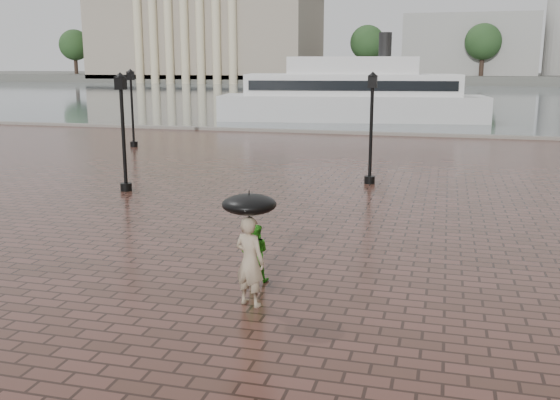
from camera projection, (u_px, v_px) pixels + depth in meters
name	position (u px, v px, depth m)	size (l,w,h in m)	color
ground	(150.00, 295.00, 13.40)	(300.00, 300.00, 0.00)	#3B231B
harbour_water	(410.00, 94.00, 100.21)	(240.00, 240.00, 0.00)	#4A545A
quay_edge	(358.00, 134.00, 43.60)	(80.00, 0.60, 0.30)	slate
far_shore	(426.00, 78.00, 164.16)	(300.00, 60.00, 2.00)	#4C4C47
museum	(208.00, 27.00, 160.70)	(57.00, 32.50, 26.00)	gray
far_trees	(424.00, 42.00, 141.59)	(188.00, 8.00, 13.50)	#2D2119
street_lamps	(200.00, 120.00, 28.63)	(15.44, 12.44, 4.40)	black
adult_pedestrian	(250.00, 261.00, 12.67)	(0.69, 0.45, 1.88)	tan
child_pedestrian	(255.00, 253.00, 14.15)	(0.65, 0.51, 1.33)	#2E961B
ferry_near	(352.00, 95.00, 53.34)	(23.01, 8.48, 7.37)	silver
umbrella	(249.00, 204.00, 12.41)	(1.10, 1.10, 1.20)	black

